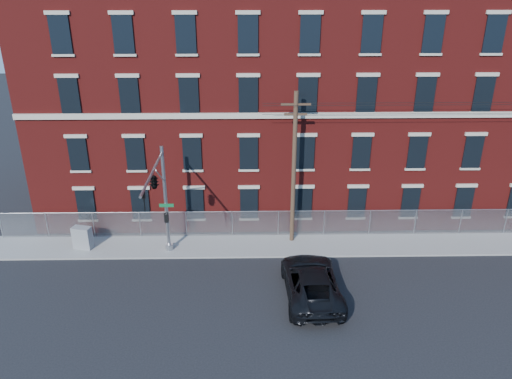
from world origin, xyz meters
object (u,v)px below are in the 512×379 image
at_px(utility_pole_near, 294,167).
at_px(pickup_truck, 311,282).
at_px(traffic_signal_mast, 157,188).
at_px(utility_cabinet, 83,238).

distance_m(utility_pole_near, pickup_truck, 7.57).
height_order(traffic_signal_mast, pickup_truck, traffic_signal_mast).
xyz_separation_m(traffic_signal_mast, utility_cabinet, (-5.59, 2.62, -4.53)).
relative_size(utility_pole_near, pickup_truck, 1.58).
height_order(utility_pole_near, utility_cabinet, utility_pole_near).
bearing_deg(traffic_signal_mast, utility_pole_near, 23.14).
relative_size(traffic_signal_mast, utility_cabinet, 4.71).
height_order(traffic_signal_mast, utility_pole_near, utility_pole_near).
height_order(utility_pole_near, pickup_truck, utility_pole_near).
xyz_separation_m(utility_pole_near, utility_cabinet, (-13.59, -0.80, -4.48)).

